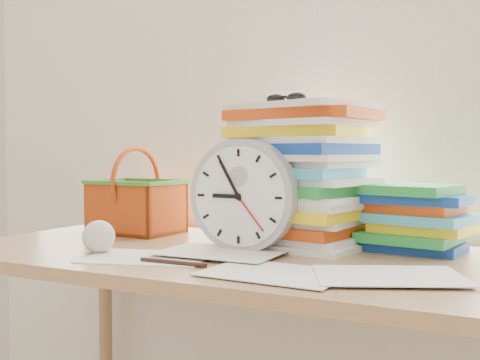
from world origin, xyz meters
The scene contains 10 objects.
curtain centered at (0.00, 1.98, 1.30)m, with size 2.40×0.01×2.50m, color white.
desk centered at (0.00, 1.60, 0.68)m, with size 1.40×0.70×0.75m.
paper_stack centered at (0.10, 1.77, 0.93)m, with size 0.36×0.30×0.36m, color white, non-canonical shape.
clock centered at (0.02, 1.61, 0.89)m, with size 0.27×0.27×0.05m, color #A4A5A8.
sunglasses centered at (0.08, 1.74, 1.13)m, with size 0.13×0.11×0.03m, color black, non-canonical shape.
book_stack centered at (0.39, 1.81, 0.83)m, with size 0.27×0.21×0.16m, color white, non-canonical shape.
basket centered at (-0.41, 1.77, 0.88)m, with size 0.25×0.20×0.25m, color #CE5014, non-canonical shape.
crumpled_ball centered at (-0.28, 1.44, 0.79)m, with size 0.08×0.08×0.08m, color white.
pen centered at (-0.03, 1.39, 0.76)m, with size 0.01×0.01×0.16m, color black.
scattered_papers centered at (0.00, 1.60, 0.76)m, with size 1.26×0.42×0.02m, color white, non-canonical shape.
Camera 1 is at (0.68, 0.33, 0.99)m, focal length 45.00 mm.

